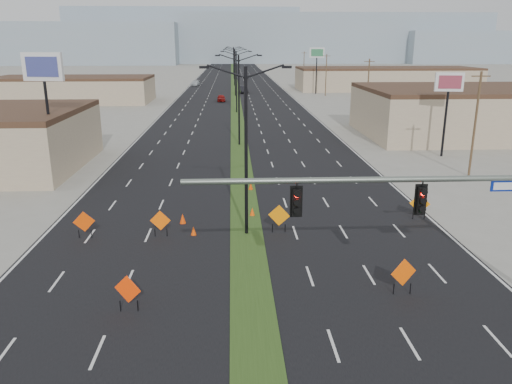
{
  "coord_description": "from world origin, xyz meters",
  "views": [
    {
      "loc": [
        -0.79,
        -16.6,
        11.22
      ],
      "look_at": [
        0.5,
        10.23,
        3.2
      ],
      "focal_mm": 35.0,
      "sensor_mm": 36.0,
      "label": 1
    }
  ],
  "objects_px": {
    "streetlight_0": "(246,147)",
    "pole_sign_east_near": "(449,89)",
    "construction_sign_1": "(128,290)",
    "construction_sign_3": "(279,216)",
    "streetlight_1": "(239,97)",
    "streetlight_3": "(235,71)",
    "streetlight_2": "(236,80)",
    "construction_sign_2": "(160,221)",
    "pole_sign_west": "(44,76)",
    "construction_sign_4": "(403,274)",
    "pole_sign_east_far": "(317,56)",
    "car_mid": "(244,90)",
    "car_far": "(195,83)",
    "construction_sign_0": "(84,223)",
    "streetlight_6": "(233,59)",
    "car_left": "(221,98)",
    "construction_sign_5": "(420,204)",
    "signal_mast": "(465,210)",
    "cone_2": "(251,186)",
    "streetlight_4": "(234,65)",
    "cone_1": "(252,212)",
    "streetlight_5": "(234,62)",
    "cone_3": "(183,219)",
    "cone_0": "(194,231)"
  },
  "relations": [
    {
      "from": "streetlight_4",
      "to": "construction_sign_4",
      "type": "relative_size",
      "value": 5.58
    },
    {
      "from": "signal_mast",
      "to": "streetlight_2",
      "type": "bearing_deg",
      "value": 97.39
    },
    {
      "from": "cone_0",
      "to": "pole_sign_west",
      "type": "xyz_separation_m",
      "value": [
        -13.03,
        14.33,
        8.38
      ]
    },
    {
      "from": "car_left",
      "to": "pole_sign_west",
      "type": "distance_m",
      "value": 60.61
    },
    {
      "from": "streetlight_3",
      "to": "pole_sign_east_near",
      "type": "height_order",
      "value": "streetlight_3"
    },
    {
      "from": "car_far",
      "to": "cone_1",
      "type": "distance_m",
      "value": 108.94
    },
    {
      "from": "signal_mast",
      "to": "construction_sign_3",
      "type": "relative_size",
      "value": 9.1
    },
    {
      "from": "car_left",
      "to": "streetlight_4",
      "type": "bearing_deg",
      "value": 83.68
    },
    {
      "from": "cone_3",
      "to": "streetlight_1",
      "type": "bearing_deg",
      "value": 81.07
    },
    {
      "from": "car_mid",
      "to": "construction_sign_0",
      "type": "xyz_separation_m",
      "value": [
        -11.69,
        -90.53,
        0.17
      ]
    },
    {
      "from": "streetlight_0",
      "to": "cone_1",
      "type": "distance_m",
      "value": 6.11
    },
    {
      "from": "car_far",
      "to": "construction_sign_0",
      "type": "distance_m",
      "value": 111.89
    },
    {
      "from": "construction_sign_4",
      "to": "pole_sign_east_far",
      "type": "xyz_separation_m",
      "value": [
        11.61,
        95.69,
        7.42
      ]
    },
    {
      "from": "construction_sign_1",
      "to": "construction_sign_3",
      "type": "xyz_separation_m",
      "value": [
        7.39,
        9.12,
        0.05
      ]
    },
    {
      "from": "construction_sign_2",
      "to": "pole_sign_west",
      "type": "distance_m",
      "value": 19.76
    },
    {
      "from": "streetlight_0",
      "to": "pole_sign_east_near",
      "type": "xyz_separation_m",
      "value": [
        20.85,
        21.01,
        1.42
      ]
    },
    {
      "from": "construction_sign_1",
      "to": "cone_1",
      "type": "relative_size",
      "value": 2.9
    },
    {
      "from": "signal_mast",
      "to": "cone_2",
      "type": "bearing_deg",
      "value": 112.11
    },
    {
      "from": "car_left",
      "to": "car_mid",
      "type": "relative_size",
      "value": 0.8
    },
    {
      "from": "construction_sign_0",
      "to": "pole_sign_east_far",
      "type": "height_order",
      "value": "pole_sign_east_far"
    },
    {
      "from": "construction_sign_4",
      "to": "construction_sign_5",
      "type": "xyz_separation_m",
      "value": [
        4.5,
        10.15,
        -0.03
      ]
    },
    {
      "from": "construction_sign_5",
      "to": "cone_2",
      "type": "height_order",
      "value": "construction_sign_5"
    },
    {
      "from": "streetlight_1",
      "to": "streetlight_2",
      "type": "xyz_separation_m",
      "value": [
        0.0,
        28.0,
        0.0
      ]
    },
    {
      "from": "car_left",
      "to": "construction_sign_3",
      "type": "height_order",
      "value": "construction_sign_3"
    },
    {
      "from": "streetlight_3",
      "to": "pole_sign_west",
      "type": "xyz_separation_m",
      "value": [
        -16.26,
        -69.76,
        3.24
      ]
    },
    {
      "from": "cone_3",
      "to": "streetlight_4",
      "type": "bearing_deg",
      "value": 87.87
    },
    {
      "from": "cone_1",
      "to": "streetlight_6",
      "type": "bearing_deg",
      "value": 90.17
    },
    {
      "from": "car_mid",
      "to": "streetlight_1",
      "type": "bearing_deg",
      "value": -95.86
    },
    {
      "from": "construction_sign_0",
      "to": "construction_sign_4",
      "type": "bearing_deg",
      "value": -38.14
    },
    {
      "from": "streetlight_0",
      "to": "car_mid",
      "type": "height_order",
      "value": "streetlight_0"
    },
    {
      "from": "streetlight_2",
      "to": "streetlight_1",
      "type": "bearing_deg",
      "value": -90.0
    },
    {
      "from": "streetlight_2",
      "to": "pole_sign_west",
      "type": "distance_m",
      "value": 44.93
    },
    {
      "from": "streetlight_1",
      "to": "cone_1",
      "type": "distance_m",
      "value": 25.24
    },
    {
      "from": "streetlight_3",
      "to": "car_mid",
      "type": "xyz_separation_m",
      "value": [
        2.0,
        6.3,
        -4.6
      ]
    },
    {
      "from": "streetlight_3",
      "to": "car_far",
      "type": "xyz_separation_m",
      "value": [
        -10.81,
        27.65,
        -4.7
      ]
    },
    {
      "from": "construction_sign_4",
      "to": "car_left",
      "type": "bearing_deg",
      "value": 79.85
    },
    {
      "from": "streetlight_0",
      "to": "streetlight_5",
      "type": "relative_size",
      "value": 1.0
    },
    {
      "from": "construction_sign_5",
      "to": "pole_sign_east_far",
      "type": "xyz_separation_m",
      "value": [
        7.1,
        85.54,
        7.44
      ]
    },
    {
      "from": "cone_2",
      "to": "car_mid",
      "type": "bearing_deg",
      "value": 89.02
    },
    {
      "from": "streetlight_0",
      "to": "pole_sign_east_near",
      "type": "height_order",
      "value": "streetlight_0"
    },
    {
      "from": "streetlight_6",
      "to": "construction_sign_3",
      "type": "height_order",
      "value": "streetlight_6"
    },
    {
      "from": "cone_2",
      "to": "streetlight_2",
      "type": "bearing_deg",
      "value": 90.76
    },
    {
      "from": "streetlight_0",
      "to": "pole_sign_west",
      "type": "relative_size",
      "value": 0.95
    },
    {
      "from": "streetlight_3",
      "to": "cone_0",
      "type": "relative_size",
      "value": 17.83
    },
    {
      "from": "streetlight_2",
      "to": "car_mid",
      "type": "height_order",
      "value": "streetlight_2"
    },
    {
      "from": "streetlight_3",
      "to": "car_mid",
      "type": "bearing_deg",
      "value": 72.39
    },
    {
      "from": "streetlight_0",
      "to": "construction_sign_5",
      "type": "xyz_separation_m",
      "value": [
        11.5,
        2.09,
        -4.38
      ]
    },
    {
      "from": "construction_sign_1",
      "to": "construction_sign_4",
      "type": "relative_size",
      "value": 0.95
    },
    {
      "from": "streetlight_1",
      "to": "streetlight_3",
      "type": "bearing_deg",
      "value": 90.0
    },
    {
      "from": "streetlight_5",
      "to": "construction_sign_0",
      "type": "distance_m",
      "value": 140.64
    }
  ]
}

